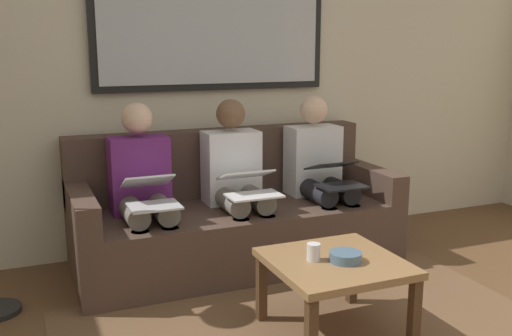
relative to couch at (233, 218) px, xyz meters
The scene contains 12 objects.
wall_rear 1.10m from the couch, 90.00° to the right, with size 6.00×0.12×2.60m, color beige.
couch is the anchor object (origin of this frame).
framed_mirror 1.30m from the couch, 90.00° to the right, with size 1.74×0.05×0.75m.
coffee_table 1.22m from the couch, 95.20° to the left, with size 0.66×0.66×0.41m.
cup 1.19m from the couch, 89.95° to the left, with size 0.07×0.07×0.09m, color silver.
bowl 1.28m from the couch, 96.52° to the left, with size 0.17×0.17×0.05m, color slate.
person_left 0.71m from the couch, behind, with size 0.38×0.58×1.14m.
laptop_black 0.78m from the couch, 154.52° to the left, with size 0.32×0.37×0.16m.
person_middle 0.31m from the couch, 90.00° to the left, with size 0.38×0.58×1.14m.
laptop_white 0.44m from the couch, 90.00° to the left, with size 0.34×0.35×0.15m.
person_right 0.71m from the couch, ahead, with size 0.38×0.58×1.14m.
laptop_silver 0.77m from the couch, 24.61° to the left, with size 0.30×0.40×0.18m.
Camera 1 is at (1.36, 1.55, 1.50)m, focal length 40.70 mm.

